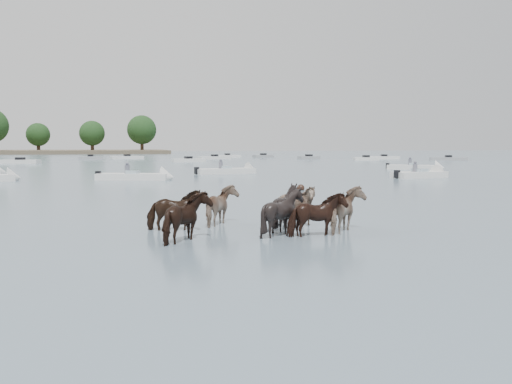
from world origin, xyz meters
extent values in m
plane|color=#4E6370|center=(0.00, 0.00, 0.00)|extent=(400.00, 400.00, 0.00)
imported|color=black|center=(-3.24, 0.29, 0.56)|extent=(1.77, 1.02, 1.41)
imported|color=#876F5B|center=(-1.57, 1.10, 0.57)|extent=(1.34, 1.52, 1.42)
imported|color=black|center=(0.08, -0.34, 0.62)|extent=(1.55, 1.42, 1.53)
imported|color=#886D5C|center=(0.62, 0.54, 0.58)|extent=(1.76, 1.77, 1.45)
imported|color=black|center=(-3.05, -1.68, 0.59)|extent=(1.55, 1.71, 1.46)
imported|color=black|center=(-0.34, -1.38, 0.61)|extent=(1.59, 1.48, 1.50)
imported|color=black|center=(0.54, -1.77, 0.55)|extent=(1.73, 0.96, 1.39)
imported|color=#A1846D|center=(1.75, -1.27, 0.60)|extent=(1.63, 1.77, 1.49)
sphere|color=black|center=(5.25, 13.01, 0.12)|extent=(0.44, 0.44, 0.44)
cube|color=black|center=(5.00, 13.01, 0.02)|extent=(0.50, 0.22, 0.18)
cone|color=silver|center=(-11.98, 25.85, 0.20)|extent=(1.26, 1.77, 1.60)
cube|color=silver|center=(-3.71, 24.64, 0.20)|extent=(5.43, 3.11, 0.55)
cone|color=silver|center=(-1.24, 23.84, 0.20)|extent=(1.35, 1.80, 1.60)
cube|color=#99ADB7|center=(-3.71, 24.64, 0.55)|extent=(1.10, 1.31, 0.35)
cube|color=black|center=(-6.18, 25.43, 0.35)|extent=(0.44, 0.44, 0.60)
cylinder|color=#595966|center=(-4.11, 24.64, 0.75)|extent=(0.36, 0.36, 0.70)
sphere|color=#595966|center=(-4.11, 24.64, 1.20)|extent=(0.24, 0.24, 0.24)
cube|color=silver|center=(4.50, 31.17, 0.20)|extent=(5.63, 2.78, 0.55)
cone|color=silver|center=(7.13, 31.78, 0.20)|extent=(1.24, 1.76, 1.60)
cube|color=#99ADB7|center=(4.50, 31.17, 0.55)|extent=(1.03, 1.27, 0.35)
cube|color=black|center=(1.86, 30.56, 0.35)|extent=(0.42, 0.42, 0.60)
cylinder|color=#595966|center=(4.10, 31.17, 0.75)|extent=(0.36, 0.36, 0.70)
sphere|color=#595966|center=(4.10, 31.17, 1.20)|extent=(0.24, 0.24, 0.24)
cube|color=silver|center=(18.10, 21.67, 0.20)|extent=(4.76, 2.51, 0.55)
cone|color=silver|center=(20.31, 22.15, 0.20)|extent=(1.22, 1.75, 1.60)
cube|color=#99ADB7|center=(18.10, 21.67, 0.55)|extent=(1.02, 1.26, 0.35)
cube|color=black|center=(15.88, 21.20, 0.35)|extent=(0.42, 0.42, 0.60)
cylinder|color=#595966|center=(17.70, 21.67, 0.75)|extent=(0.36, 0.36, 0.70)
sphere|color=#595966|center=(17.70, 21.67, 1.20)|extent=(0.24, 0.24, 0.24)
cube|color=silver|center=(25.02, 34.17, 0.20)|extent=(5.20, 4.32, 0.55)
cone|color=silver|center=(27.16, 32.66, 0.20)|extent=(1.66, 1.83, 1.60)
cube|color=#99ADB7|center=(25.02, 34.17, 0.55)|extent=(1.30, 1.38, 0.35)
cube|color=black|center=(22.89, 35.68, 0.35)|extent=(0.49, 0.49, 0.60)
cylinder|color=#595966|center=(24.62, 34.17, 0.75)|extent=(0.36, 0.36, 0.70)
sphere|color=#595966|center=(24.62, 34.17, 1.20)|extent=(0.24, 0.24, 0.24)
cone|color=silver|center=(-14.38, 33.88, 0.20)|extent=(1.14, 1.72, 1.60)
cube|color=silver|center=(-17.60, 63.80, 0.22)|extent=(5.54, 3.30, 0.60)
cube|color=black|center=(-17.60, 63.80, 0.60)|extent=(1.29, 1.29, 0.50)
cube|color=gray|center=(-9.23, 83.81, 0.22)|extent=(4.16, 1.69, 0.60)
cube|color=black|center=(-9.23, 83.81, 0.60)|extent=(1.05, 1.05, 0.50)
cube|color=silver|center=(-2.92, 84.98, 0.22)|extent=(6.09, 3.23, 0.60)
cube|color=black|center=(-2.92, 84.98, 0.60)|extent=(1.26, 1.26, 0.50)
cube|color=silver|center=(5.57, 64.44, 0.22)|extent=(5.18, 2.55, 0.60)
cube|color=black|center=(5.57, 64.44, 0.60)|extent=(1.19, 1.19, 0.50)
cube|color=silver|center=(12.15, 78.97, 0.22)|extent=(6.16, 3.22, 0.60)
cube|color=black|center=(12.15, 78.97, 0.60)|extent=(1.25, 1.25, 0.50)
cube|color=silver|center=(16.61, 89.47, 0.22)|extent=(5.30, 1.56, 0.60)
cube|color=black|center=(16.61, 89.47, 0.60)|extent=(1.01, 1.01, 0.50)
cube|color=gray|center=(23.82, 88.77, 0.22)|extent=(4.48, 2.61, 0.60)
cube|color=black|center=(23.82, 88.77, 0.60)|extent=(1.24, 1.24, 0.50)
cube|color=gray|center=(28.66, 75.48, 0.22)|extent=(4.25, 2.40, 0.60)
cube|color=black|center=(28.66, 75.48, 0.60)|extent=(1.21, 1.21, 0.50)
cube|color=silver|center=(35.09, 65.72, 0.22)|extent=(4.26, 2.14, 0.60)
cube|color=black|center=(35.09, 65.72, 0.60)|extent=(1.15, 1.15, 0.50)
cube|color=silver|center=(41.48, 71.63, 0.22)|extent=(5.55, 2.77, 0.60)
cube|color=black|center=(41.48, 71.63, 0.60)|extent=(1.22, 1.22, 0.50)
cube|color=gray|center=(48.35, 62.44, 0.22)|extent=(5.97, 3.73, 0.60)
cube|color=black|center=(48.35, 62.44, 0.60)|extent=(1.32, 1.32, 0.50)
cylinder|color=#382619|center=(-27.00, 155.13, 1.54)|extent=(1.00, 1.00, 3.07)
sphere|color=black|center=(-27.00, 155.13, 5.55)|extent=(6.83, 6.83, 6.83)
cylinder|color=#382619|center=(-11.46, 148.64, 1.63)|extent=(1.00, 1.00, 3.26)
sphere|color=black|center=(-11.46, 148.64, 5.89)|extent=(7.25, 7.25, 7.25)
cylinder|color=#382619|center=(2.80, 149.95, 1.95)|extent=(1.00, 1.00, 3.89)
sphere|color=black|center=(2.80, 149.95, 7.03)|extent=(8.65, 8.65, 8.65)
camera|label=1|loc=(-4.90, -15.90, 2.59)|focal=37.85mm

